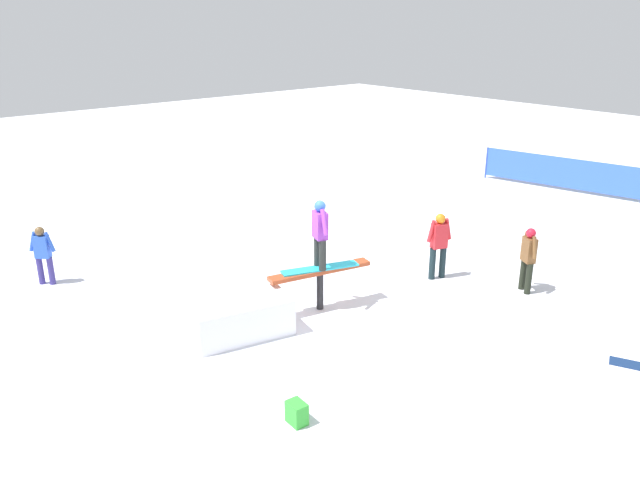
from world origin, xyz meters
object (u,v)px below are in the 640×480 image
object	(u,v)px
bystander_blue	(43,252)
backpack_on_snow	(297,413)
main_rider_on_rail	(320,236)
bystander_red	(439,242)
bystander_brown	(528,256)
rail_feature	(320,276)

from	to	relation	value
bystander_blue	backpack_on_snow	distance (m)	7.49
main_rider_on_rail	bystander_red	xyz separation A→B (m)	(2.98, -0.52, -0.70)
bystander_brown	backpack_on_snow	world-z (taller)	bystander_brown
rail_feature	backpack_on_snow	distance (m)	3.76
main_rider_on_rail	bystander_red	bearing A→B (deg)	9.28
rail_feature	bystander_blue	bearing A→B (deg)	140.77
main_rider_on_rail	bystander_brown	size ratio (longest dim) A/B	1.11
bystander_blue	bystander_brown	world-z (taller)	bystander_brown
main_rider_on_rail	backpack_on_snow	bearing A→B (deg)	-116.46
main_rider_on_rail	bystander_blue	xyz separation A→B (m)	(-3.73, 4.80, -0.81)
main_rider_on_rail	bystander_red	world-z (taller)	main_rider_on_rail
main_rider_on_rail	backpack_on_snow	world-z (taller)	main_rider_on_rail
bystander_brown	rail_feature	bearing A→B (deg)	90.20
bystander_blue	bystander_brown	distance (m)	10.30
backpack_on_snow	bystander_red	bearing A→B (deg)	-66.02
bystander_red	backpack_on_snow	xyz separation A→B (m)	(-5.64, -2.07, -0.67)
bystander_blue	backpack_on_snow	xyz separation A→B (m)	(1.06, -7.39, -0.57)
rail_feature	bystander_blue	xyz separation A→B (m)	(-3.73, 4.80, 0.02)
bystander_red	bystander_brown	bearing A→B (deg)	136.31
bystander_blue	bystander_brown	size ratio (longest dim) A/B	0.93
bystander_blue	bystander_brown	xyz separation A→B (m)	(7.57, -6.99, 0.06)
main_rider_on_rail	backpack_on_snow	xyz separation A→B (m)	(-2.66, -2.60, -1.37)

